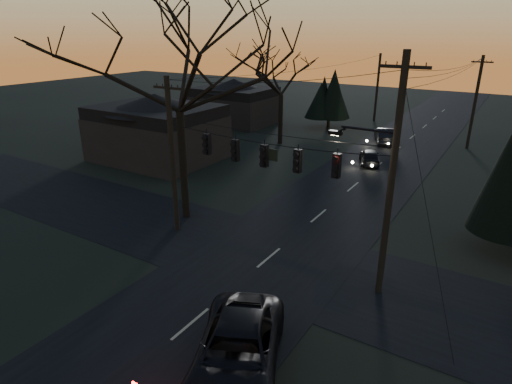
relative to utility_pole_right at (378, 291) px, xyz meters
The scene contains 15 objects.
main_road 11.41m from the utility_pole_right, 118.81° to the left, with size 8.00×120.00×0.02m, color black.
cross_road 5.50m from the utility_pole_right, behind, with size 60.00×7.00×0.02m, color black.
utility_pole_right is the anchor object (origin of this frame).
utility_pole_left 11.50m from the utility_pole_right, behind, with size 1.80×0.30×8.50m, color black, non-canonical shape.
utility_pole_far_r 28.00m from the utility_pole_right, 90.00° to the left, with size 1.80×0.30×8.50m, color black, non-canonical shape.
utility_pole_far_l 37.79m from the utility_pole_right, 107.72° to the left, with size 0.30×0.30×8.00m, color black, non-canonical shape.
span_signal_assembly 7.81m from the utility_pole_right, behind, with size 11.50×0.44×1.53m.
bare_tree_left 15.30m from the utility_pole_right, behind, with size 10.24×10.24×12.77m.
bare_tree_dist 26.68m from the utility_pole_right, 128.41° to the left, with size 7.18×7.18×9.54m.
evergreen_dist 33.45m from the utility_pole_right, 116.66° to the left, with size 3.77×3.77×5.79m.
house_left_near 24.78m from the utility_pole_right, 156.04° to the left, with size 10.00×8.00×5.60m.
house_left_far 36.51m from the utility_pole_right, 134.44° to the left, with size 9.00×7.00×5.20m.
suv_near 7.55m from the utility_pole_right, 110.13° to the right, with size 2.73×5.91×1.64m, color black.
sedan_oncoming_a 19.15m from the utility_pole_right, 109.22° to the left, with size 1.51×3.76×1.28m, color black.
sedan_oncoming_b 26.82m from the utility_pole_right, 105.76° to the left, with size 1.60×4.60×1.52m, color black.
Camera 1 is at (9.33, -6.20, 10.67)m, focal length 30.00 mm.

